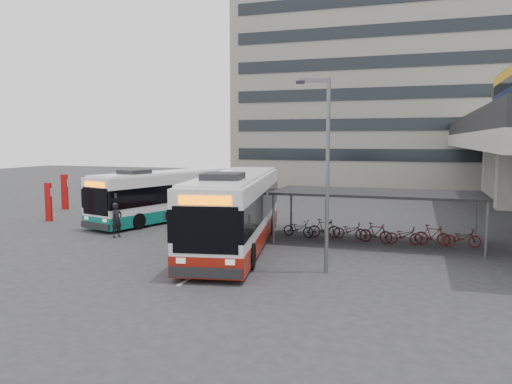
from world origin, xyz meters
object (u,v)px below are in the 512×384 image
(bus_teal, at_px, (169,195))
(lamp_post, at_px, (325,163))
(bus_main, at_px, (236,211))
(pedestrian, at_px, (117,220))

(bus_teal, distance_m, lamp_post, 15.50)
(bus_main, relative_size, lamp_post, 1.75)
(bus_main, relative_size, bus_teal, 1.13)
(pedestrian, relative_size, lamp_post, 0.25)
(bus_teal, height_order, pedestrian, bus_teal)
(bus_main, xyz_separation_m, pedestrian, (-6.77, 0.25, -0.83))
(bus_teal, xyz_separation_m, pedestrian, (0.22, -6.17, -0.64))
(bus_main, distance_m, pedestrian, 6.82)
(bus_teal, relative_size, lamp_post, 1.56)
(bus_main, height_order, pedestrian, bus_main)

